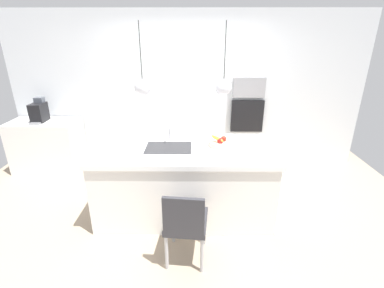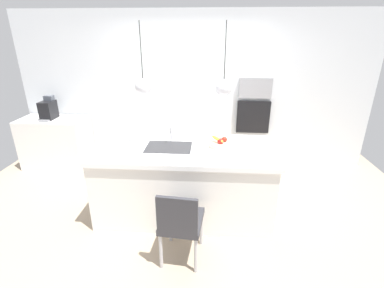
# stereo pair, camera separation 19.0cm
# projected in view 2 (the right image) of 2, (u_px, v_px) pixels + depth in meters

# --- Properties ---
(floor) EXTENTS (6.60, 6.60, 0.00)m
(floor) POSITION_uv_depth(u_px,v_px,m) (185.00, 211.00, 3.76)
(floor) COLOR tan
(floor) RESTS_ON ground
(back_wall) EXTENTS (6.00, 0.10, 2.60)m
(back_wall) POSITION_uv_depth(u_px,v_px,m) (193.00, 91.00, 4.80)
(back_wall) COLOR white
(back_wall) RESTS_ON ground
(kitchen_island) EXTENTS (2.21, 1.02, 0.93)m
(kitchen_island) POSITION_uv_depth(u_px,v_px,m) (184.00, 181.00, 3.59)
(kitchen_island) COLOR white
(kitchen_island) RESTS_ON ground
(sink_basin) EXTENTS (0.56, 0.40, 0.02)m
(sink_basin) POSITION_uv_depth(u_px,v_px,m) (169.00, 147.00, 3.43)
(sink_basin) COLOR #2D2D30
(sink_basin) RESTS_ON kitchen_island
(faucet) EXTENTS (0.02, 0.17, 0.22)m
(faucet) POSITION_uv_depth(u_px,v_px,m) (171.00, 130.00, 3.57)
(faucet) COLOR silver
(faucet) RESTS_ON kitchen_island
(fruit_bowl) EXTENTS (0.29, 0.29, 0.15)m
(fruit_bowl) POSITION_uv_depth(u_px,v_px,m) (221.00, 144.00, 3.43)
(fruit_bowl) COLOR beige
(fruit_bowl) RESTS_ON kitchen_island
(side_counter) EXTENTS (1.10, 0.60, 0.87)m
(side_counter) POSITION_uv_depth(u_px,v_px,m) (56.00, 142.00, 4.94)
(side_counter) COLOR white
(side_counter) RESTS_ON ground
(coffee_machine) EXTENTS (0.20, 0.35, 0.38)m
(coffee_machine) POSITION_uv_depth(u_px,v_px,m) (48.00, 109.00, 4.72)
(coffee_machine) COLOR black
(coffee_machine) RESTS_ON side_counter
(microwave) EXTENTS (0.54, 0.08, 0.34)m
(microwave) POSITION_uv_depth(u_px,v_px,m) (255.00, 88.00, 4.64)
(microwave) COLOR #9E9EA3
(microwave) RESTS_ON back_wall
(oven) EXTENTS (0.56, 0.08, 0.56)m
(oven) POSITION_uv_depth(u_px,v_px,m) (253.00, 117.00, 4.83)
(oven) COLOR black
(oven) RESTS_ON back_wall
(chair_near) EXTENTS (0.46, 0.50, 0.86)m
(chair_near) POSITION_uv_depth(u_px,v_px,m) (181.00, 221.00, 2.78)
(chair_near) COLOR #333338
(chair_near) RESTS_ON ground
(pendant_light_left) EXTENTS (0.18, 0.18, 0.78)m
(pendant_light_left) POSITION_uv_depth(u_px,v_px,m) (143.00, 86.00, 3.17)
(pendant_light_left) COLOR silver
(pendant_light_right) EXTENTS (0.18, 0.18, 0.78)m
(pendant_light_right) POSITION_uv_depth(u_px,v_px,m) (224.00, 88.00, 3.11)
(pendant_light_right) COLOR silver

